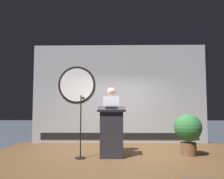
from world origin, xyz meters
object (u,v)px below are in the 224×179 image
at_px(speaker_person, 111,119).
at_px(podium, 112,132).
at_px(microphone_stand, 81,136).
at_px(potted_plant, 188,130).

bearing_deg(speaker_person, podium, -87.34).
xyz_separation_m(microphone_stand, potted_plant, (2.50, 0.32, 0.10)).
relative_size(podium, speaker_person, 0.72).
distance_m(speaker_person, potted_plant, 1.86).
height_order(podium, microphone_stand, microphone_stand).
relative_size(podium, potted_plant, 1.20).
height_order(speaker_person, potted_plant, speaker_person).
distance_m(podium, microphone_stand, 0.70).
bearing_deg(podium, speaker_person, 92.66).
distance_m(speaker_person, microphone_stand, 0.95).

